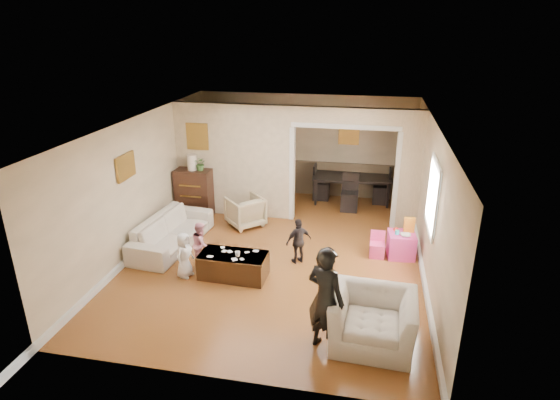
% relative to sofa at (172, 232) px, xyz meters
% --- Properties ---
extents(floor, '(7.00, 7.00, 0.00)m').
position_rel_sofa_xyz_m(floor, '(2.17, 0.10, -0.32)').
color(floor, '#975B27').
rests_on(floor, ground).
extents(partition_left, '(2.75, 0.18, 2.60)m').
position_rel_sofa_xyz_m(partition_left, '(0.79, 1.90, 0.98)').
color(partition_left, beige).
rests_on(partition_left, ground).
extents(partition_right, '(0.55, 0.18, 2.60)m').
position_rel_sofa_xyz_m(partition_right, '(4.64, 1.90, 0.98)').
color(partition_right, beige).
rests_on(partition_right, ground).
extents(partition_header, '(2.22, 0.18, 0.35)m').
position_rel_sofa_xyz_m(partition_header, '(3.27, 1.90, 2.11)').
color(partition_header, beige).
rests_on(partition_header, partition_right).
extents(window_pane, '(0.03, 0.95, 1.10)m').
position_rel_sofa_xyz_m(window_pane, '(4.90, -0.30, 1.23)').
color(window_pane, white).
rests_on(window_pane, ground).
extents(framed_art_partition, '(0.45, 0.03, 0.55)m').
position_rel_sofa_xyz_m(framed_art_partition, '(-0.03, 1.80, 1.53)').
color(framed_art_partition, brown).
rests_on(framed_art_partition, partition_left).
extents(framed_art_sofa_wall, '(0.03, 0.55, 0.40)m').
position_rel_sofa_xyz_m(framed_art_sofa_wall, '(-0.54, -0.50, 1.48)').
color(framed_art_sofa_wall, brown).
extents(framed_art_alcove, '(0.45, 0.03, 0.55)m').
position_rel_sofa_xyz_m(framed_art_alcove, '(3.27, 3.54, 1.38)').
color(framed_art_alcove, brown).
extents(sofa, '(1.05, 2.23, 0.63)m').
position_rel_sofa_xyz_m(sofa, '(0.00, 0.00, 0.00)').
color(sofa, beige).
rests_on(sofa, ground).
extents(armchair_back, '(1.02, 1.02, 0.67)m').
position_rel_sofa_xyz_m(armchair_back, '(1.18, 1.29, 0.02)').
color(armchair_back, tan).
rests_on(armchair_back, ground).
extents(armchair_front, '(1.22, 1.08, 0.76)m').
position_rel_sofa_xyz_m(armchair_front, '(4.00, -2.30, 0.06)').
color(armchair_front, beige).
rests_on(armchair_front, ground).
extents(dresser, '(0.81, 0.46, 1.12)m').
position_rel_sofa_xyz_m(dresser, '(-0.12, 1.59, 0.24)').
color(dresser, '#361C10').
rests_on(dresser, ground).
extents(table_lamp, '(0.22, 0.22, 0.36)m').
position_rel_sofa_xyz_m(table_lamp, '(-0.12, 1.59, 0.98)').
color(table_lamp, '#FFE9CF').
rests_on(table_lamp, dresser).
extents(potted_plant, '(0.29, 0.25, 0.32)m').
position_rel_sofa_xyz_m(potted_plant, '(0.08, 1.59, 0.96)').
color(potted_plant, '#446F31').
rests_on(potted_plant, dresser).
extents(coffee_table, '(1.21, 0.64, 0.44)m').
position_rel_sofa_xyz_m(coffee_table, '(1.57, -0.93, -0.09)').
color(coffee_table, '#3D2513').
rests_on(coffee_table, ground).
extents(coffee_cup, '(0.10, 0.10, 0.09)m').
position_rel_sofa_xyz_m(coffee_cup, '(1.67, -0.98, 0.17)').
color(coffee_cup, white).
rests_on(coffee_cup, coffee_table).
extents(play_table, '(0.55, 0.55, 0.48)m').
position_rel_sofa_xyz_m(play_table, '(4.52, 0.44, -0.07)').
color(play_table, '#E53C9F').
rests_on(play_table, ground).
extents(cereal_box, '(0.21, 0.09, 0.30)m').
position_rel_sofa_xyz_m(cereal_box, '(4.64, 0.54, 0.32)').
color(cereal_box, yellow).
rests_on(cereal_box, play_table).
extents(cyan_cup, '(0.08, 0.08, 0.08)m').
position_rel_sofa_xyz_m(cyan_cup, '(4.42, 0.39, 0.21)').
color(cyan_cup, '#26BEBA').
rests_on(cyan_cup, play_table).
extents(toy_block, '(0.10, 0.09, 0.05)m').
position_rel_sofa_xyz_m(toy_block, '(4.40, 0.56, 0.19)').
color(toy_block, red).
rests_on(toy_block, play_table).
extents(play_bowl, '(0.21, 0.21, 0.05)m').
position_rel_sofa_xyz_m(play_bowl, '(4.57, 0.32, 0.19)').
color(play_bowl, white).
rests_on(play_bowl, play_table).
extents(dining_table, '(2.03, 1.25, 0.68)m').
position_rel_sofa_xyz_m(dining_table, '(3.40, 3.27, 0.03)').
color(dining_table, black).
rests_on(dining_table, ground).
extents(adult_person, '(0.68, 0.60, 1.57)m').
position_rel_sofa_xyz_m(adult_person, '(3.36, -2.53, 0.47)').
color(adult_person, black).
rests_on(adult_person, ground).
extents(child_kneel_a, '(0.35, 0.46, 0.84)m').
position_rel_sofa_xyz_m(child_kneel_a, '(0.72, -1.08, 0.10)').
color(child_kneel_a, white).
rests_on(child_kneel_a, ground).
extents(child_kneel_b, '(0.44, 0.50, 0.86)m').
position_rel_sofa_xyz_m(child_kneel_b, '(0.87, -0.63, 0.11)').
color(child_kneel_b, pink).
rests_on(child_kneel_b, ground).
extents(child_toddler, '(0.54, 0.49, 0.89)m').
position_rel_sofa_xyz_m(child_toddler, '(2.62, -0.18, 0.13)').
color(child_toddler, black).
rests_on(child_toddler, ground).
extents(craft_papers, '(0.84, 0.52, 0.00)m').
position_rel_sofa_xyz_m(craft_papers, '(1.55, -0.91, 0.13)').
color(craft_papers, white).
rests_on(craft_papers, coffee_table).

